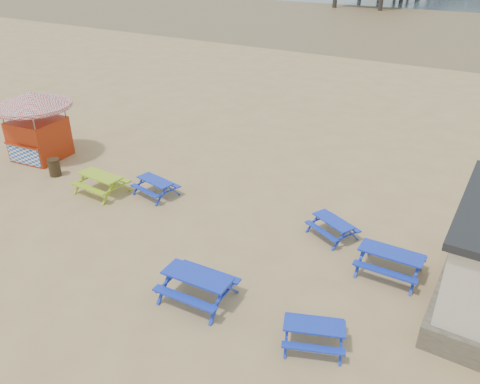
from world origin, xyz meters
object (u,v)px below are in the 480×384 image
Objects in this scene: picnic_table_blue_a at (156,187)px; litter_bin at (54,167)px; picnic_table_blue_b at (333,228)px; picnic_table_yellow at (101,184)px; ice_cream_kiosk at (35,117)px.

litter_bin is at bearing -159.58° from picnic_table_blue_a.
litter_bin reaches higher than picnic_table_blue_b.
picnic_table_yellow reaches higher than litter_bin.
litter_bin reaches higher than picnic_table_blue_a.
picnic_table_blue_a is 5.04m from litter_bin.
picnic_table_blue_b is at bearing 16.74° from picnic_table_blue_a.
picnic_table_blue_b is 2.47× the size of litter_bin.
litter_bin is (-2.94, 0.08, -0.01)m from picnic_table_yellow.
ice_cream_kiosk is at bearing -151.24° from picnic_table_blue_b.
picnic_table_blue_b is 9.40m from picnic_table_yellow.
ice_cream_kiosk is at bearing -170.77° from picnic_table_blue_a.
picnic_table_yellow is at bearing -19.24° from ice_cream_kiosk.
picnic_table_blue_b is 0.98× the size of picnic_table_yellow.
picnic_table_blue_b is at bearing -3.97° from ice_cream_kiosk.
litter_bin is (-12.15, -1.81, 0.07)m from picnic_table_blue_b.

